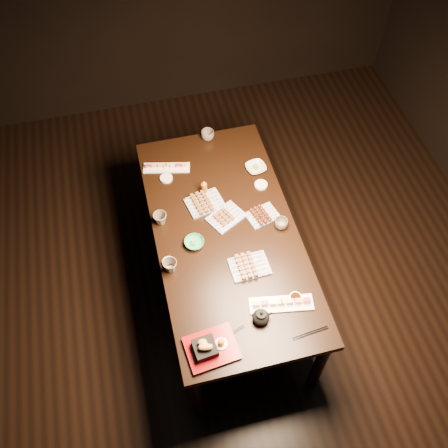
{
  "coord_description": "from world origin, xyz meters",
  "views": [
    {
      "loc": [
        -0.63,
        -1.45,
        3.38
      ],
      "look_at": [
        -0.19,
        0.34,
        0.77
      ],
      "focal_mm": 40.0,
      "sensor_mm": 36.0,
      "label": 1
    }
  ],
  "objects_px": {
    "sushi_platter_near": "(281,303)",
    "teacup_far_right": "(208,135)",
    "condiment_bottle": "(204,187)",
    "teapot": "(261,316)",
    "edamame_bowl_cream": "(256,168)",
    "dining_table": "(226,262)",
    "yakitori_plate_center": "(226,215)",
    "teacup_far_left": "(160,219)",
    "teacup_mid_right": "(281,224)",
    "sushi_platter_far": "(166,166)",
    "yakitori_plate_left": "(205,201)",
    "tempura_tray": "(211,346)",
    "edamame_bowl_green": "(194,243)",
    "teacup_near_left": "(170,266)",
    "yakitori_plate_right": "(250,265)"
  },
  "relations": [
    {
      "from": "teacup_mid_right",
      "to": "teapot",
      "type": "bearing_deg",
      "value": -117.57
    },
    {
      "from": "yakitori_plate_right",
      "to": "tempura_tray",
      "type": "height_order",
      "value": "tempura_tray"
    },
    {
      "from": "edamame_bowl_green",
      "to": "teacup_mid_right",
      "type": "bearing_deg",
      "value": 0.03
    },
    {
      "from": "sushi_platter_near",
      "to": "yakitori_plate_center",
      "type": "xyz_separation_m",
      "value": [
        -0.16,
        0.68,
        0.01
      ]
    },
    {
      "from": "teacup_near_left",
      "to": "teacup_far_right",
      "type": "height_order",
      "value": "teacup_near_left"
    },
    {
      "from": "condiment_bottle",
      "to": "teapot",
      "type": "bearing_deg",
      "value": -83.75
    },
    {
      "from": "yakitori_plate_right",
      "to": "teacup_far_right",
      "type": "distance_m",
      "value": 1.12
    },
    {
      "from": "yakitori_plate_right",
      "to": "condiment_bottle",
      "type": "relative_size",
      "value": 1.91
    },
    {
      "from": "sushi_platter_near",
      "to": "teacup_near_left",
      "type": "bearing_deg",
      "value": 155.71
    },
    {
      "from": "yakitori_plate_left",
      "to": "teacup_far_right",
      "type": "height_order",
      "value": "teacup_far_right"
    },
    {
      "from": "dining_table",
      "to": "yakitori_plate_left",
      "type": "relative_size",
      "value": 7.62
    },
    {
      "from": "yakitori_plate_right",
      "to": "edamame_bowl_cream",
      "type": "xyz_separation_m",
      "value": [
        0.25,
        0.75,
        -0.01
      ]
    },
    {
      "from": "dining_table",
      "to": "edamame_bowl_cream",
      "type": "height_order",
      "value": "edamame_bowl_cream"
    },
    {
      "from": "sushi_platter_near",
      "to": "sushi_platter_far",
      "type": "relative_size",
      "value": 1.15
    },
    {
      "from": "yakitori_plate_right",
      "to": "condiment_bottle",
      "type": "xyz_separation_m",
      "value": [
        -0.14,
        0.63,
        0.03
      ]
    },
    {
      "from": "sushi_platter_far",
      "to": "tempura_tray",
      "type": "xyz_separation_m",
      "value": [
        0.01,
        -1.36,
        0.03
      ]
    },
    {
      "from": "yakitori_plate_center",
      "to": "teacup_far_left",
      "type": "relative_size",
      "value": 2.57
    },
    {
      "from": "dining_table",
      "to": "yakitori_plate_center",
      "type": "bearing_deg",
      "value": 75.7
    },
    {
      "from": "yakitori_plate_center",
      "to": "teacup_near_left",
      "type": "height_order",
      "value": "teacup_near_left"
    },
    {
      "from": "edamame_bowl_green",
      "to": "sushi_platter_near",
      "type": "bearing_deg",
      "value": -52.59
    },
    {
      "from": "edamame_bowl_cream",
      "to": "condiment_bottle",
      "type": "relative_size",
      "value": 1.11
    },
    {
      "from": "dining_table",
      "to": "teapot",
      "type": "height_order",
      "value": "teapot"
    },
    {
      "from": "teacup_mid_right",
      "to": "teacup_far_right",
      "type": "xyz_separation_m",
      "value": [
        -0.28,
        0.88,
        0.0
      ]
    },
    {
      "from": "teacup_mid_right",
      "to": "tempura_tray",
      "type": "bearing_deg",
      "value": -131.75
    },
    {
      "from": "yakitori_plate_center",
      "to": "condiment_bottle",
      "type": "relative_size",
      "value": 1.84
    },
    {
      "from": "sushi_platter_near",
      "to": "teapot",
      "type": "xyz_separation_m",
      "value": [
        -0.14,
        -0.06,
        0.03
      ]
    },
    {
      "from": "edamame_bowl_cream",
      "to": "teacup_far_left",
      "type": "height_order",
      "value": "teacup_far_left"
    },
    {
      "from": "teacup_far_left",
      "to": "condiment_bottle",
      "type": "relative_size",
      "value": 0.72
    },
    {
      "from": "yakitori_plate_center",
      "to": "yakitori_plate_left",
      "type": "bearing_deg",
      "value": 98.42
    },
    {
      "from": "edamame_bowl_green",
      "to": "teacup_mid_right",
      "type": "distance_m",
      "value": 0.57
    },
    {
      "from": "sushi_platter_far",
      "to": "yakitori_plate_left",
      "type": "distance_m",
      "value": 0.42
    },
    {
      "from": "teacup_near_left",
      "to": "teapot",
      "type": "xyz_separation_m",
      "value": [
        0.44,
        -0.45,
        0.01
      ]
    },
    {
      "from": "edamame_bowl_green",
      "to": "condiment_bottle",
      "type": "relative_size",
      "value": 1.01
    },
    {
      "from": "sushi_platter_near",
      "to": "yakitori_plate_left",
      "type": "xyz_separation_m",
      "value": [
        -0.27,
        0.82,
        0.01
      ]
    },
    {
      "from": "yakitori_plate_right",
      "to": "teacup_near_left",
      "type": "relative_size",
      "value": 2.68
    },
    {
      "from": "teapot",
      "to": "tempura_tray",
      "type": "bearing_deg",
      "value": -165.49
    },
    {
      "from": "teacup_far_right",
      "to": "teapot",
      "type": "relative_size",
      "value": 0.81
    },
    {
      "from": "sushi_platter_far",
      "to": "teacup_near_left",
      "type": "distance_m",
      "value": 0.82
    },
    {
      "from": "teacup_far_left",
      "to": "teacup_mid_right",
      "type": "bearing_deg",
      "value": -16.43
    },
    {
      "from": "edamame_bowl_cream",
      "to": "teacup_mid_right",
      "type": "distance_m",
      "value": 0.51
    },
    {
      "from": "sushi_platter_far",
      "to": "edamame_bowl_green",
      "type": "bearing_deg",
      "value": 107.66
    },
    {
      "from": "yakitori_plate_right",
      "to": "teapot",
      "type": "height_order",
      "value": "teapot"
    },
    {
      "from": "sushi_platter_near",
      "to": "teacup_far_right",
      "type": "height_order",
      "value": "teacup_far_right"
    },
    {
      "from": "teacup_mid_right",
      "to": "dining_table",
      "type": "bearing_deg",
      "value": 172.8
    },
    {
      "from": "yakitori_plate_right",
      "to": "teacup_far_left",
      "type": "relative_size",
      "value": 2.66
    },
    {
      "from": "teacup_mid_right",
      "to": "teacup_far_left",
      "type": "height_order",
      "value": "teacup_far_left"
    },
    {
      "from": "edamame_bowl_cream",
      "to": "condiment_bottle",
      "type": "xyz_separation_m",
      "value": [
        -0.39,
        -0.12,
        0.04
      ]
    },
    {
      "from": "sushi_platter_near",
      "to": "teacup_far_left",
      "type": "xyz_separation_m",
      "value": [
        -0.58,
        0.75,
        0.02
      ]
    },
    {
      "from": "teacup_far_right",
      "to": "condiment_bottle",
      "type": "relative_size",
      "value": 0.77
    },
    {
      "from": "sushi_platter_near",
      "to": "yakitori_plate_right",
      "type": "bearing_deg",
      "value": 120.68
    }
  ]
}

